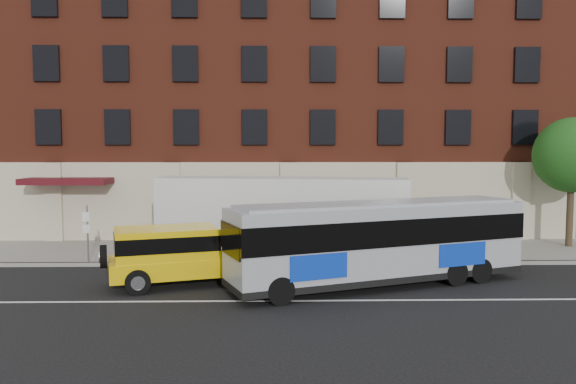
{
  "coord_description": "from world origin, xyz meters",
  "views": [
    {
      "loc": [
        -0.63,
        -17.24,
        4.89
      ],
      "look_at": [
        -0.17,
        5.5,
        3.11
      ],
      "focal_mm": 35.25,
      "sensor_mm": 36.0,
      "label": 1
    }
  ],
  "objects_px": {
    "city_bus": "(379,240)",
    "yellow_suv": "(176,252)",
    "sign_pole": "(87,231)",
    "street_tree": "(573,158)",
    "shipping_container": "(282,219)"
  },
  "relations": [
    {
      "from": "yellow_suv",
      "to": "sign_pole",
      "type": "bearing_deg",
      "value": 141.45
    },
    {
      "from": "city_bus",
      "to": "yellow_suv",
      "type": "distance_m",
      "value": 7.27
    },
    {
      "from": "street_tree",
      "to": "yellow_suv",
      "type": "xyz_separation_m",
      "value": [
        -17.78,
        -6.73,
        -3.22
      ]
    },
    {
      "from": "sign_pole",
      "to": "yellow_suv",
      "type": "height_order",
      "value": "sign_pole"
    },
    {
      "from": "city_bus",
      "to": "yellow_suv",
      "type": "xyz_separation_m",
      "value": [
        -7.25,
        0.29,
        -0.46
      ]
    },
    {
      "from": "sign_pole",
      "to": "shipping_container",
      "type": "bearing_deg",
      "value": 7.11
    },
    {
      "from": "city_bus",
      "to": "shipping_container",
      "type": "height_order",
      "value": "shipping_container"
    },
    {
      "from": "sign_pole",
      "to": "shipping_container",
      "type": "xyz_separation_m",
      "value": [
        8.1,
        1.01,
        0.33
      ]
    },
    {
      "from": "street_tree",
      "to": "sign_pole",
      "type": "bearing_deg",
      "value": -171.39
    },
    {
      "from": "sign_pole",
      "to": "shipping_container",
      "type": "relative_size",
      "value": 0.23
    },
    {
      "from": "street_tree",
      "to": "city_bus",
      "type": "bearing_deg",
      "value": -146.31
    },
    {
      "from": "shipping_container",
      "to": "sign_pole",
      "type": "bearing_deg",
      "value": -172.89
    },
    {
      "from": "street_tree",
      "to": "shipping_container",
      "type": "distance_m",
      "value": 14.38
    },
    {
      "from": "street_tree",
      "to": "yellow_suv",
      "type": "relative_size",
      "value": 1.11
    },
    {
      "from": "city_bus",
      "to": "sign_pole",
      "type": "bearing_deg",
      "value": 162.25
    }
  ]
}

